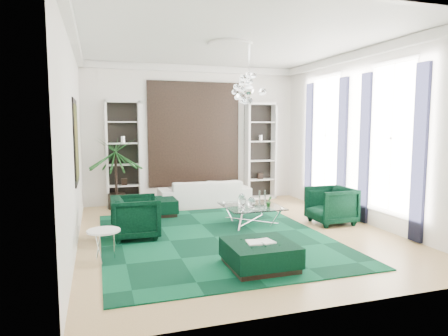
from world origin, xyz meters
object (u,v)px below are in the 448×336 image
object	(u,v)px
sofa	(204,193)
armchair_right	(331,205)
ottoman_side	(157,207)
ottoman_front	(260,255)
coffee_table	(251,215)
palm	(116,163)
side_table	(104,246)
armchair_left	(136,217)

from	to	relation	value
sofa	armchair_right	size ratio (longest dim) A/B	2.68
ottoman_side	ottoman_front	world-z (taller)	same
sofa	armchair_right	distance (m)	3.46
coffee_table	palm	xyz separation A→B (m)	(-2.73, 2.57, 0.99)
armchair_right	ottoman_side	world-z (taller)	armchair_right
side_table	coffee_table	bearing A→B (deg)	25.90
armchair_right	sofa	bearing A→B (deg)	-141.43
coffee_table	palm	size ratio (longest dim) A/B	0.50
armchair_right	palm	size ratio (longest dim) A/B	0.37
sofa	ottoman_side	xyz separation A→B (m)	(-1.38, -0.76, -0.15)
palm	armchair_right	bearing A→B (deg)	-34.60
armchair_left	ottoman_side	size ratio (longest dim) A/B	0.99
ottoman_side	side_table	xyz separation A→B (m)	(-1.26, -2.98, 0.05)
coffee_table	ottoman_side	size ratio (longest dim) A/B	1.33
coffee_table	ottoman_side	bearing A→B (deg)	141.59
armchair_left	palm	bearing A→B (deg)	4.34
sofa	palm	size ratio (longest dim) A/B	1.00
armchair_left	ottoman_front	distance (m)	2.77
ottoman_front	side_table	distance (m)	2.47
side_table	ottoman_front	bearing A→B (deg)	-24.60
sofa	side_table	size ratio (longest dim) A/B	4.60
armchair_left	ottoman_front	xyz separation A→B (m)	(1.64, -2.23, -0.21)
side_table	palm	xyz separation A→B (m)	(0.39, 4.09, 0.95)
armchair_right	side_table	distance (m)	4.92
armchair_right	palm	world-z (taller)	palm
coffee_table	side_table	world-z (taller)	side_table
armchair_right	ottoman_side	size ratio (longest dim) A/B	0.99
side_table	palm	size ratio (longest dim) A/B	0.22
sofa	side_table	bearing A→B (deg)	54.76
ottoman_front	armchair_left	bearing A→B (deg)	126.42
sofa	palm	bearing A→B (deg)	-8.57
palm	ottoman_side	bearing A→B (deg)	-51.49
armchair_left	coffee_table	world-z (taller)	armchair_left
sofa	ottoman_side	distance (m)	1.59
armchair_left	side_table	xyz separation A→B (m)	(-0.61, -1.20, -0.16)
sofa	coffee_table	world-z (taller)	sofa
sofa	ottoman_side	size ratio (longest dim) A/B	2.66
armchair_left	side_table	bearing A→B (deg)	153.15
armchair_left	ottoman_side	distance (m)	1.92
armchair_left	ottoman_front	world-z (taller)	armchair_left
side_table	palm	world-z (taller)	palm
ottoman_side	palm	distance (m)	1.73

